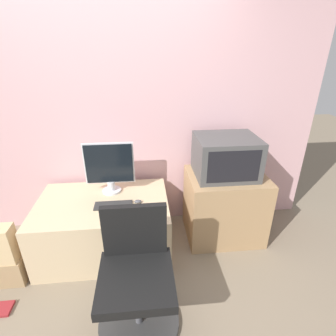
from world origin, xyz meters
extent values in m
plane|color=#7F705B|center=(0.00, 0.00, 0.00)|extent=(12.00, 12.00, 0.00)
cube|color=#CC9EA3|center=(0.00, 1.32, 1.30)|extent=(4.40, 0.05, 2.60)
cube|color=#CCB289|center=(-0.06, 0.83, 0.28)|extent=(1.23, 0.82, 0.56)
cube|color=#A37F56|center=(1.17, 0.93, 0.36)|extent=(0.78, 0.60, 0.71)
cylinder|color=silver|center=(0.02, 1.01, 0.57)|extent=(0.18, 0.18, 0.02)
cylinder|color=silver|center=(0.02, 1.01, 0.62)|extent=(0.07, 0.07, 0.09)
cube|color=silver|center=(0.02, 1.02, 0.86)|extent=(0.48, 0.01, 0.42)
cube|color=black|center=(0.02, 1.01, 0.86)|extent=(0.45, 0.02, 0.39)
cube|color=#2D2D2D|center=(0.06, 0.74, 0.56)|extent=(0.34, 0.13, 0.01)
ellipsoid|color=#4C4C51|center=(0.28, 0.77, 0.57)|extent=(0.07, 0.04, 0.03)
cube|color=#474747|center=(1.15, 0.96, 0.91)|extent=(0.59, 0.49, 0.39)
cube|color=black|center=(1.15, 0.72, 0.91)|extent=(0.48, 0.01, 0.30)
cylinder|color=#333333|center=(0.26, -0.03, 0.01)|extent=(0.60, 0.60, 0.03)
cylinder|color=#4C4C51|center=(0.26, -0.03, 0.22)|extent=(0.05, 0.05, 0.39)
cube|color=black|center=(0.26, -0.03, 0.45)|extent=(0.51, 0.51, 0.07)
cube|color=black|center=(0.26, 0.20, 0.69)|extent=(0.46, 0.05, 0.41)
cube|color=#A3845B|center=(-0.88, 0.48, 0.12)|extent=(0.33, 0.16, 0.25)
camera|label=1|loc=(0.35, -1.32, 1.89)|focal=28.00mm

